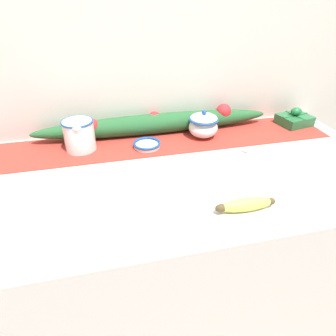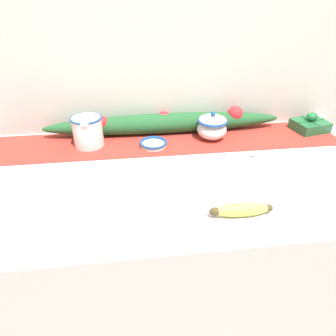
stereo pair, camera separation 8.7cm
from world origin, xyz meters
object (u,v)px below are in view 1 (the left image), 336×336
Objects in this scene: cream_pitcher at (79,134)px; banana at (246,205)px; spoon at (244,151)px; small_dish at (147,144)px; sugar_bowl at (203,125)px; gift_box at (294,119)px.

cream_pitcher is 0.78× the size of banana.
spoon is at bearing -15.06° from cream_pitcher.
small_dish reaches higher than spoon.
sugar_bowl is 0.90× the size of spoon.
sugar_bowl is 0.26m from small_dish.
cream_pitcher is 1.30× the size of small_dish.
gift_box reaches higher than banana.
gift_box reaches higher than small_dish.
cream_pitcher reaches higher than gift_box.
gift_box is (0.46, 0.03, -0.03)m from sugar_bowl.
small_dish is at bearing 129.72° from spoon.
small_dish is (0.26, -0.04, -0.05)m from cream_pitcher.
sugar_bowl is (0.50, -0.00, -0.01)m from cream_pitcher.
cream_pitcher is 0.50m from sugar_bowl.
spoon is (0.15, 0.33, -0.02)m from banana.
cream_pitcher reaches higher than spoon.
small_dish is at bearing -174.42° from gift_box.
small_dish is 0.60× the size of banana.
banana reaches higher than small_dish.
cream_pitcher is 1.16× the size of sugar_bowl.
cream_pitcher reaches higher than sugar_bowl.
cream_pitcher is at bearing -178.33° from gift_box.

